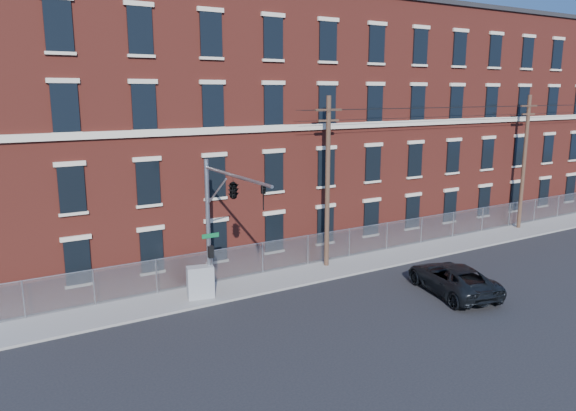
# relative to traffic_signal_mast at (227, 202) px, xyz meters

# --- Properties ---
(ground) EXTENTS (140.00, 140.00, 0.00)m
(ground) POSITION_rel_traffic_signal_mast_xyz_m (6.00, -2.18, -5.39)
(ground) COLOR black
(ground) RESTS_ON ground
(sidewalk) EXTENTS (65.00, 3.00, 0.12)m
(sidewalk) POSITION_rel_traffic_signal_mast_xyz_m (18.00, 2.82, -5.33)
(sidewalk) COLOR gray
(sidewalk) RESTS_ON ground
(mill_building) EXTENTS (55.30, 14.32, 16.30)m
(mill_building) POSITION_rel_traffic_signal_mast_xyz_m (18.00, 11.75, 2.76)
(mill_building) COLOR maroon
(mill_building) RESTS_ON ground
(chain_link_fence) EXTENTS (59.06, 0.06, 1.85)m
(chain_link_fence) POSITION_rel_traffic_signal_mast_xyz_m (18.00, 4.12, -4.33)
(chain_link_fence) COLOR #A5A8AD
(chain_link_fence) RESTS_ON ground
(traffic_signal_mast) EXTENTS (0.90, 6.75, 7.00)m
(traffic_signal_mast) POSITION_rel_traffic_signal_mast_xyz_m (0.00, 0.00, 0.00)
(traffic_signal_mast) COLOR #9EA0A5
(traffic_signal_mast) RESTS_ON ground
(utility_pole_near) EXTENTS (1.80, 0.28, 10.00)m
(utility_pole_near) POSITION_rel_traffic_signal_mast_xyz_m (8.00, 3.42, -0.05)
(utility_pole_near) COLOR #4E3427
(utility_pole_near) RESTS_ON ground
(utility_pole_mid) EXTENTS (1.80, 0.28, 10.00)m
(utility_pole_mid) POSITION_rel_traffic_signal_mast_xyz_m (26.00, 3.42, -0.05)
(utility_pole_mid) COLOR #4E3427
(utility_pole_mid) RESTS_ON ground
(overhead_wires) EXTENTS (40.00, 0.62, 0.62)m
(overhead_wires) POSITION_rel_traffic_signal_mast_xyz_m (26.00, 3.42, 3.73)
(overhead_wires) COLOR black
(overhead_wires) RESTS_ON ground
(pickup_truck) EXTENTS (3.87, 6.15, 1.58)m
(pickup_truck) POSITION_rel_traffic_signal_mast_xyz_m (11.11, -3.54, -4.60)
(pickup_truck) COLOR black
(pickup_truck) RESTS_ON ground
(utility_cabinet) EXTENTS (1.42, 0.92, 1.64)m
(utility_cabinet) POSITION_rel_traffic_signal_mast_xyz_m (-0.49, 2.35, -4.45)
(utility_cabinet) COLOR gray
(utility_cabinet) RESTS_ON sidewalk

